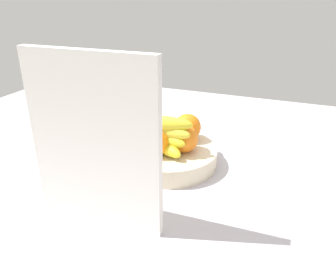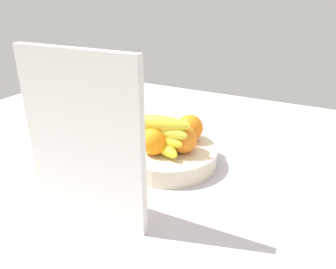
{
  "view_description": "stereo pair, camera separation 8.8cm",
  "coord_description": "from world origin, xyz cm",
  "px_view_note": "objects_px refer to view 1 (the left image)",
  "views": [
    {
      "loc": [
        -34.64,
        80.03,
        45.65
      ],
      "look_at": [
        -3.53,
        2.0,
        8.92
      ],
      "focal_mm": 35.9,
      "sensor_mm": 36.0,
      "label": 1
    },
    {
      "loc": [
        -42.63,
        76.34,
        45.65
      ],
      "look_at": [
        -3.53,
        2.0,
        8.92
      ],
      "focal_mm": 35.9,
      "sensor_mm": 36.0,
      "label": 2
    }
  ],
  "objects_px": {
    "orange_front_left": "(188,127)",
    "orange_front_right": "(151,128)",
    "orange_back_left": "(184,138)",
    "banana_bunch": "(160,134)",
    "cutting_board": "(94,144)",
    "orange_center": "(156,141)",
    "fruit_bowl": "(168,156)"
  },
  "relations": [
    {
      "from": "fruit_bowl",
      "to": "orange_front_right",
      "type": "distance_m",
      "value": 0.09
    },
    {
      "from": "orange_front_right",
      "to": "orange_back_left",
      "type": "distance_m",
      "value": 0.11
    },
    {
      "from": "orange_center",
      "to": "orange_back_left",
      "type": "distance_m",
      "value": 0.08
    },
    {
      "from": "orange_front_right",
      "to": "orange_back_left",
      "type": "bearing_deg",
      "value": 164.78
    },
    {
      "from": "fruit_bowl",
      "to": "orange_center",
      "type": "distance_m",
      "value": 0.08
    },
    {
      "from": "orange_center",
      "to": "banana_bunch",
      "type": "xyz_separation_m",
      "value": [
        -0.01,
        -0.02,
        0.01
      ]
    },
    {
      "from": "orange_front_left",
      "to": "orange_center",
      "type": "height_order",
      "value": "same"
    },
    {
      "from": "fruit_bowl",
      "to": "orange_back_left",
      "type": "distance_m",
      "value": 0.08
    },
    {
      "from": "orange_front_left",
      "to": "orange_front_right",
      "type": "bearing_deg",
      "value": 27.4
    },
    {
      "from": "orange_front_right",
      "to": "orange_front_left",
      "type": "bearing_deg",
      "value": -152.6
    },
    {
      "from": "orange_front_right",
      "to": "cutting_board",
      "type": "relative_size",
      "value": 0.21
    },
    {
      "from": "orange_front_right",
      "to": "banana_bunch",
      "type": "xyz_separation_m",
      "value": [
        -0.05,
        0.05,
        0.01
      ]
    },
    {
      "from": "orange_front_left",
      "to": "orange_front_right",
      "type": "height_order",
      "value": "same"
    },
    {
      "from": "fruit_bowl",
      "to": "cutting_board",
      "type": "distance_m",
      "value": 0.33
    },
    {
      "from": "fruit_bowl",
      "to": "banana_bunch",
      "type": "xyz_separation_m",
      "value": [
        0.01,
        0.03,
        0.08
      ]
    },
    {
      "from": "orange_front_left",
      "to": "cutting_board",
      "type": "height_order",
      "value": "cutting_board"
    },
    {
      "from": "orange_front_left",
      "to": "cutting_board",
      "type": "relative_size",
      "value": 0.21
    },
    {
      "from": "fruit_bowl",
      "to": "cutting_board",
      "type": "height_order",
      "value": "cutting_board"
    },
    {
      "from": "orange_front_left",
      "to": "banana_bunch",
      "type": "distance_m",
      "value": 0.11
    },
    {
      "from": "orange_back_left",
      "to": "banana_bunch",
      "type": "bearing_deg",
      "value": 23.12
    },
    {
      "from": "orange_center",
      "to": "cutting_board",
      "type": "bearing_deg",
      "value": 83.98
    },
    {
      "from": "orange_center",
      "to": "orange_front_right",
      "type": "bearing_deg",
      "value": -57.6
    },
    {
      "from": "cutting_board",
      "to": "orange_center",
      "type": "bearing_deg",
      "value": -97.19
    },
    {
      "from": "fruit_bowl",
      "to": "cutting_board",
      "type": "bearing_deg",
      "value": 81.91
    },
    {
      "from": "orange_back_left",
      "to": "orange_front_right",
      "type": "bearing_deg",
      "value": -15.22
    },
    {
      "from": "orange_center",
      "to": "banana_bunch",
      "type": "relative_size",
      "value": 0.43
    },
    {
      "from": "orange_front_right",
      "to": "orange_center",
      "type": "xyz_separation_m",
      "value": [
        -0.05,
        0.07,
        0.0
      ]
    },
    {
      "from": "orange_center",
      "to": "orange_back_left",
      "type": "bearing_deg",
      "value": -145.23
    },
    {
      "from": "orange_center",
      "to": "orange_back_left",
      "type": "xyz_separation_m",
      "value": [
        -0.06,
        -0.04,
        0.0
      ]
    },
    {
      "from": "fruit_bowl",
      "to": "orange_back_left",
      "type": "relative_size",
      "value": 3.54
    },
    {
      "from": "orange_front_right",
      "to": "orange_center",
      "type": "distance_m",
      "value": 0.09
    },
    {
      "from": "cutting_board",
      "to": "fruit_bowl",
      "type": "bearing_deg",
      "value": -99.26
    }
  ]
}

